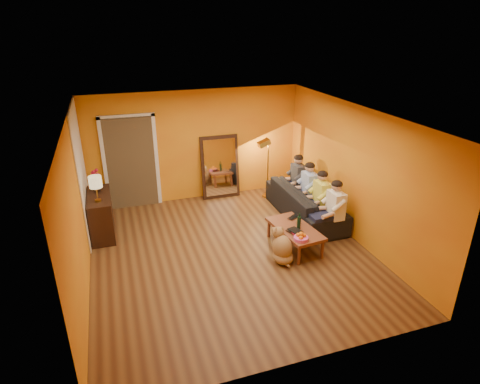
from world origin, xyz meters
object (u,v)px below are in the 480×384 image
object	(u,v)px
table_lamp	(96,189)
person_mid_left	(321,199)
person_far_left	(335,210)
person_mid_right	(309,189)
sideboard	(101,215)
person_far_right	(298,180)
dog	(282,245)
laptop	(296,218)
mirror_frame	(220,167)
wine_bottle	(299,221)
sofa	(305,202)
vase	(97,186)
tumbler	(298,222)
floor_lamp	(268,169)
coffee_table	(294,237)

from	to	relation	value
table_lamp	person_mid_left	distance (m)	4.46
person_far_left	person_mid_right	xyz separation A→B (m)	(0.00, 1.10, 0.00)
sideboard	person_far_right	xyz separation A→B (m)	(4.37, 0.05, 0.18)
dog	laptop	bearing A→B (deg)	32.26
sideboard	person_mid_left	size ratio (longest dim) A/B	0.97
mirror_frame	table_lamp	distance (m)	3.13
wine_bottle	sideboard	bearing A→B (deg)	153.43
person_far_left	wine_bottle	size ratio (longest dim) A/B	3.94
person_mid_right	wine_bottle	size ratio (longest dim) A/B	3.94
sofa	person_mid_right	bearing A→B (deg)	-52.43
dog	vase	bearing A→B (deg)	124.39
tumbler	vase	distance (m)	4.06
person_far_right	vase	xyz separation A→B (m)	(-4.37, 0.20, 0.34)
floor_lamp	wine_bottle	size ratio (longest dim) A/B	4.65
sideboard	vase	size ratio (longest dim) A/B	5.66
wine_bottle	vase	size ratio (longest dim) A/B	1.49
person_mid_left	laptop	world-z (taller)	person_mid_left
coffee_table	laptop	size ratio (longest dim) A/B	4.15
table_lamp	laptop	distance (m)	3.85
laptop	dog	bearing A→B (deg)	-161.00
sideboard	dog	size ratio (longest dim) A/B	1.79
table_lamp	sofa	world-z (taller)	table_lamp
sofa	laptop	xyz separation A→B (m)	(-0.60, -0.75, 0.09)
table_lamp	floor_lamp	xyz separation A→B (m)	(3.87, 0.97, -0.39)
floor_lamp	person_far_right	distance (m)	0.81
mirror_frame	laptop	world-z (taller)	mirror_frame
table_lamp	sofa	xyz separation A→B (m)	(4.24, -0.30, -0.76)
sideboard	person_far_right	world-z (taller)	person_far_right
sofa	person_mid_left	bearing A→B (deg)	-163.89
sofa	dog	distance (m)	1.91
sofa	person_mid_right	distance (m)	0.31
person_mid_right	mirror_frame	bearing A→B (deg)	134.95
sofa	floor_lamp	xyz separation A→B (m)	(-0.37, 1.27, 0.38)
mirror_frame	person_mid_right	world-z (taller)	mirror_frame
mirror_frame	person_mid_right	xyz separation A→B (m)	(1.58, -1.58, -0.15)
mirror_frame	vase	xyz separation A→B (m)	(-2.79, -0.83, 0.19)
laptop	person_far_left	bearing A→B (deg)	-50.05
sideboard	sofa	size ratio (longest dim) A/B	0.50
wine_bottle	tumbler	distance (m)	0.21
mirror_frame	dog	distance (m)	3.20
dog	vase	world-z (taller)	vase
sofa	laptop	world-z (taller)	sofa
mirror_frame	wine_bottle	world-z (taller)	mirror_frame
person_mid_left	laptop	bearing A→B (deg)	-157.22
mirror_frame	person_far_left	size ratio (longest dim) A/B	1.25
sideboard	person_far_left	distance (m)	4.66
person_far_left	wine_bottle	bearing A→B (deg)	-169.75
sideboard	person_far_left	xyz separation A→B (m)	(4.37, -1.60, 0.18)
coffee_table	sideboard	bearing A→B (deg)	147.02
person_mid_right	laptop	size ratio (longest dim) A/B	4.15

